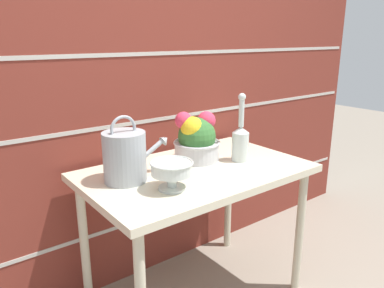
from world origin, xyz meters
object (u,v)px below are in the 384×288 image
object	(u,v)px
watering_can	(125,156)
flower_planter	(196,139)
glass_decanter	(240,140)
crystal_pedestal_bowl	(172,170)

from	to	relation	value
watering_can	flower_planter	distance (m)	0.43
flower_planter	glass_decanter	xyz separation A→B (m)	(0.18, -0.14, -0.00)
watering_can	glass_decanter	world-z (taller)	glass_decanter
watering_can	flower_planter	world-z (taller)	watering_can
glass_decanter	flower_planter	bearing A→B (deg)	140.79
flower_planter	crystal_pedestal_bowl	bearing A→B (deg)	-142.94
crystal_pedestal_bowl	glass_decanter	xyz separation A→B (m)	(0.50, 0.10, 0.03)
watering_can	flower_planter	bearing A→B (deg)	5.11
watering_can	crystal_pedestal_bowl	world-z (taller)	watering_can
glass_decanter	crystal_pedestal_bowl	bearing A→B (deg)	-168.63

